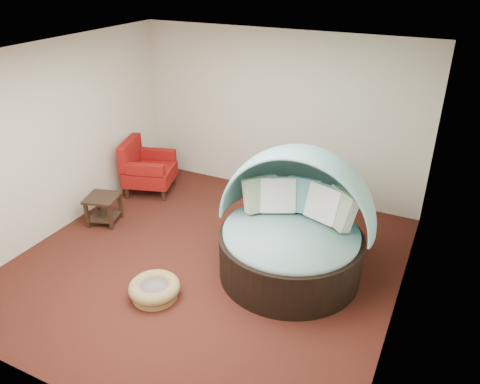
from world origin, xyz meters
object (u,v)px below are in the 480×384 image
at_px(pet_basket, 155,289).
at_px(canopy_daybed, 294,218).
at_px(red_armchair, 146,168).
at_px(side_table, 103,206).

bearing_deg(pet_basket, canopy_daybed, 44.40).
bearing_deg(pet_basket, red_armchair, 127.73).
bearing_deg(side_table, canopy_daybed, 2.66).
distance_m(pet_basket, side_table, 2.13).
relative_size(pet_basket, red_armchair, 0.71).
bearing_deg(red_armchair, side_table, -104.73).
relative_size(canopy_daybed, red_armchair, 2.04).
xyz_separation_m(canopy_daybed, side_table, (-3.10, -0.14, -0.50)).
bearing_deg(side_table, red_armchair, 92.76).
distance_m(canopy_daybed, side_table, 3.14).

